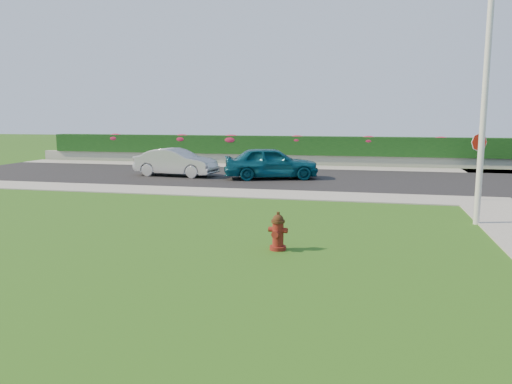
% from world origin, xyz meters
% --- Properties ---
extents(ground, '(120.00, 120.00, 0.00)m').
position_xyz_m(ground, '(0.00, 0.00, 0.00)').
color(ground, black).
rests_on(ground, ground).
extents(street_far, '(26.00, 8.00, 0.04)m').
position_xyz_m(street_far, '(-5.00, 14.00, 0.02)').
color(street_far, black).
rests_on(street_far, ground).
extents(sidewalk_far, '(24.00, 2.00, 0.04)m').
position_xyz_m(sidewalk_far, '(-6.00, 9.00, 0.02)').
color(sidewalk_far, gray).
rests_on(sidewalk_far, ground).
extents(curb_corner, '(2.00, 2.00, 0.04)m').
position_xyz_m(curb_corner, '(7.00, 9.00, 0.02)').
color(curb_corner, gray).
rests_on(curb_corner, ground).
extents(sidewalk_beyond, '(34.00, 2.00, 0.04)m').
position_xyz_m(sidewalk_beyond, '(-1.00, 19.00, 0.02)').
color(sidewalk_beyond, gray).
rests_on(sidewalk_beyond, ground).
extents(retaining_wall, '(34.00, 0.40, 0.60)m').
position_xyz_m(retaining_wall, '(-1.00, 20.50, 0.30)').
color(retaining_wall, gray).
rests_on(retaining_wall, ground).
extents(hedge, '(32.00, 0.90, 1.10)m').
position_xyz_m(hedge, '(-1.00, 20.60, 1.15)').
color(hedge, black).
rests_on(hedge, retaining_wall).
extents(fire_hydrant, '(0.44, 0.41, 0.84)m').
position_xyz_m(fire_hydrant, '(1.19, 1.48, 0.40)').
color(fire_hydrant, '#59140D').
rests_on(fire_hydrant, ground).
extents(sedan_teal, '(4.62, 2.96, 1.47)m').
position_xyz_m(sedan_teal, '(-1.29, 13.38, 0.77)').
color(sedan_teal, '#0C485C').
rests_on(sedan_teal, street_far).
extents(sedan_silver, '(4.10, 1.80, 1.31)m').
position_xyz_m(sedan_silver, '(-5.94, 13.41, 0.70)').
color(sedan_silver, '#A4A7AB').
rests_on(sedan_silver, street_far).
extents(utility_pole, '(0.16, 0.16, 6.61)m').
position_xyz_m(utility_pole, '(5.97, 5.24, 3.31)').
color(utility_pole, silver).
rests_on(utility_pole, ground).
extents(stop_sign, '(0.57, 0.32, 2.34)m').
position_xyz_m(stop_sign, '(6.71, 9.26, 1.72)').
color(stop_sign, slate).
rests_on(stop_sign, ground).
extents(flower_clump_a, '(1.19, 0.76, 0.59)m').
position_xyz_m(flower_clump_a, '(-12.90, 20.50, 1.46)').
color(flower_clump_a, '#A81C4F').
rests_on(flower_clump_a, hedge).
extents(flower_clump_b, '(1.20, 0.77, 0.60)m').
position_xyz_m(flower_clump_b, '(-8.36, 20.50, 1.46)').
color(flower_clump_b, '#A81C4F').
rests_on(flower_clump_b, hedge).
extents(flower_clump_c, '(1.26, 0.81, 0.63)m').
position_xyz_m(flower_clump_c, '(-5.17, 20.50, 1.45)').
color(flower_clump_c, '#A81C4F').
rests_on(flower_clump_c, hedge).
extents(flower_clump_d, '(1.14, 0.73, 0.57)m').
position_xyz_m(flower_clump_d, '(-1.12, 20.50, 1.47)').
color(flower_clump_d, '#A81C4F').
rests_on(flower_clump_d, hedge).
extents(flower_clump_e, '(1.14, 0.73, 0.57)m').
position_xyz_m(flower_clump_e, '(3.01, 20.50, 1.47)').
color(flower_clump_e, '#A81C4F').
rests_on(flower_clump_e, hedge).
extents(flower_clump_f, '(1.04, 0.67, 0.52)m').
position_xyz_m(flower_clump_f, '(6.94, 20.50, 1.49)').
color(flower_clump_f, '#A81C4F').
rests_on(flower_clump_f, hedge).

